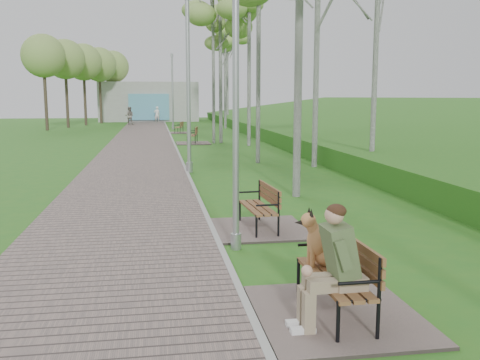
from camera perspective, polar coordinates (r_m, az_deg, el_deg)
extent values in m
plane|color=#2B6C20|center=(6.73, 0.53, -13.09)|extent=(120.00, 120.00, 0.00)
cube|color=#675853|center=(27.77, -10.56, 3.57)|extent=(3.50, 67.00, 0.04)
cube|color=#999993|center=(27.78, -6.94, 3.67)|extent=(0.10, 67.00, 0.05)
cube|color=#3B7320|center=(29.33, 17.36, 3.55)|extent=(14.00, 70.00, 1.60)
cube|color=#9E9E99|center=(57.15, -9.68, 8.24)|extent=(10.00, 5.00, 4.00)
cube|color=#5199B5|center=(54.56, -9.69, 7.69)|extent=(4.00, 0.20, 2.60)
cube|color=#675853|center=(6.49, 10.27, -13.89)|extent=(1.85, 2.06, 0.04)
cube|color=brown|center=(6.32, 9.95, -10.23)|extent=(0.49, 1.55, 0.04)
cube|color=brown|center=(6.32, 12.14, -7.64)|extent=(0.06, 1.54, 0.34)
cube|color=#675853|center=(10.25, 2.15, -5.22)|extent=(1.74, 1.93, 0.04)
cube|color=brown|center=(10.15, 1.89, -2.96)|extent=(0.52, 1.47, 0.04)
cube|color=brown|center=(10.16, 3.16, -1.46)|extent=(0.13, 1.45, 0.32)
cube|color=#675853|center=(29.20, -5.03, 3.94)|extent=(1.82, 2.02, 0.04)
cube|color=brown|center=(29.16, -5.14, 4.79)|extent=(0.68, 1.56, 0.04)
cube|color=brown|center=(29.12, -4.67, 5.32)|extent=(0.27, 1.50, 0.33)
cube|color=#675853|center=(37.74, -6.46, 5.03)|extent=(1.61, 1.79, 0.04)
cube|color=brown|center=(37.71, -6.55, 5.61)|extent=(0.67, 1.40, 0.04)
cube|color=brown|center=(37.66, -6.23, 5.98)|extent=(0.31, 1.32, 0.30)
cylinder|color=#A4A7AC|center=(8.95, -0.43, -6.56)|extent=(0.18, 0.18, 0.27)
cylinder|color=#A4A7AC|center=(8.63, -0.45, 7.02)|extent=(0.11, 0.11, 4.47)
cylinder|color=#A4A7AC|center=(18.04, -5.41, 1.36)|extent=(0.23, 0.23, 0.34)
cylinder|color=#A4A7AC|center=(17.89, -5.53, 9.86)|extent=(0.14, 0.14, 5.67)
cylinder|color=#A4A7AC|center=(42.14, -7.13, 5.62)|extent=(0.22, 0.22, 0.33)
cylinder|color=#A4A7AC|center=(42.07, -7.20, 9.18)|extent=(0.13, 0.13, 5.58)
cylinder|color=#A4A7AC|center=(42.19, -7.28, 13.05)|extent=(0.20, 0.20, 0.28)
imported|color=white|center=(53.72, -8.85, 6.93)|extent=(0.64, 0.50, 1.57)
imported|color=gray|center=(49.06, -11.72, 6.71)|extent=(0.85, 0.70, 1.63)
cylinder|color=silver|center=(13.55, 6.30, 14.89)|extent=(0.20, 0.20, 7.90)
cylinder|color=silver|center=(17.24, 14.30, 13.65)|extent=(0.16, 0.16, 8.06)
cylinder|color=silver|center=(20.44, 1.98, 13.10)|extent=(0.16, 0.16, 8.05)
cylinder|color=silver|center=(19.55, 8.24, 16.24)|extent=(0.18, 0.18, 10.10)
cylinder|color=silver|center=(29.29, -2.08, 11.01)|extent=(0.18, 0.18, 7.22)
ellipsoid|color=#86A650|center=(29.46, -2.11, 15.51)|extent=(2.56, 2.56, 3.18)
cylinder|color=silver|center=(27.74, 0.98, 14.23)|extent=(0.19, 0.19, 10.21)
cylinder|color=silver|center=(29.25, -2.87, 13.10)|extent=(0.17, 0.17, 9.35)
cylinder|color=silver|center=(43.23, -1.60, 12.70)|extent=(0.19, 0.19, 10.79)
ellipsoid|color=#86A650|center=(43.60, -1.62, 17.23)|extent=(2.80, 2.80, 4.75)
cylinder|color=silver|center=(50.10, -1.35, 11.80)|extent=(0.20, 0.20, 10.14)
ellipsoid|color=#86A650|center=(50.37, -1.37, 15.49)|extent=(2.87, 2.87, 4.46)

